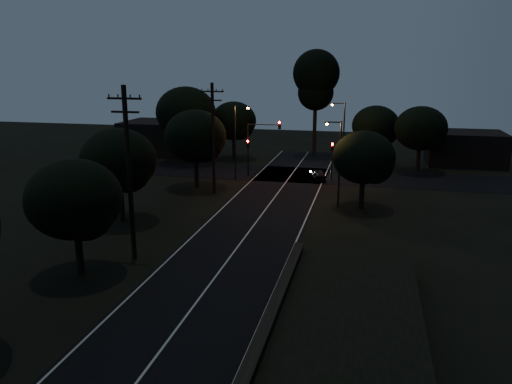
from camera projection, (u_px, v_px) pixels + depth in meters
The scene contains 21 objects.
road_surface at pixel (273, 199), 46.19m from camera, with size 60.00×70.00×0.03m.
utility_pole_mid at pixel (129, 172), 30.86m from camera, with size 2.20×0.30×11.00m.
utility_pole_far at pixel (213, 137), 46.96m from camera, with size 2.20×0.30×10.50m.
tree_left_b at pixel (76, 202), 28.62m from camera, with size 5.50×5.50×6.99m.
tree_left_c at pixel (120, 162), 38.52m from camera, with size 5.90×5.90×7.45m.
tree_left_d at pixel (197, 138), 49.32m from camera, with size 6.17×6.17×7.83m.
tree_far_nw at pixel (235, 122), 64.59m from camera, with size 5.88×5.88×7.45m.
tree_far_w at pixel (188, 114), 61.53m from camera, with size 7.43×7.43×9.48m.
tree_far_ne at pixel (377, 127), 60.71m from camera, with size 5.74×5.74×7.26m.
tree_far_e at pixel (423, 130), 56.74m from camera, with size 5.93×5.93×7.53m.
tree_right_a at pixel (366, 159), 42.15m from camera, with size 5.31×5.31×6.75m.
tall_pine at pixel (316, 80), 65.96m from camera, with size 6.17×6.17×14.03m.
building_left at pixel (162, 137), 69.69m from camera, with size 10.00×8.00×4.40m, color black.
building_right at pixel (465, 148), 61.97m from camera, with size 9.00×7.00×4.00m, color black.
signal_left at pixel (248, 151), 54.85m from camera, with size 0.28×0.35×4.10m.
signal_right at pixel (332, 154), 52.84m from camera, with size 0.28×0.35×4.10m.
signal_mast at pixel (263, 138), 54.11m from camera, with size 3.70×0.35×6.25m.
streetlight_a at pixel (237, 137), 52.68m from camera, with size 1.66×0.26×8.00m.
streetlight_b at pixel (342, 133), 56.02m from camera, with size 1.66×0.26×8.00m.
streetlight_c at pixel (338, 158), 42.78m from camera, with size 1.46×0.26×7.50m.
car at pixel (318, 175), 53.74m from camera, with size 1.35×3.35×1.14m, color black.
Camera 1 is at (8.46, -12.64, 12.27)m, focal length 35.00 mm.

